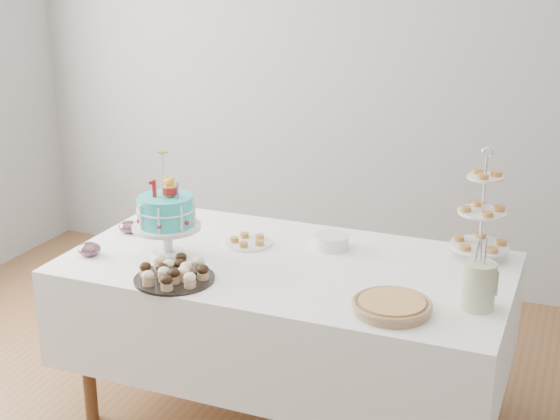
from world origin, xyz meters
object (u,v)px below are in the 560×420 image
at_px(tiered_stand, 482,213).
at_px(jam_bowl_a, 90,249).
at_px(jam_bowl_b, 129,227).
at_px(table, 287,309).
at_px(pie, 392,306).
at_px(pastry_plate, 248,241).
at_px(plate_stack, 331,242).
at_px(birthday_cake, 167,228).
at_px(utensil_pitcher, 479,284).
at_px(cupcake_tray, 174,272).

distance_m(tiered_stand, jam_bowl_a, 1.73).
bearing_deg(jam_bowl_b, table, -3.99).
relative_size(table, pie, 6.31).
xyz_separation_m(pastry_plate, jam_bowl_a, (-0.60, -0.39, 0.01)).
relative_size(pastry_plate, jam_bowl_b, 2.26).
height_order(jam_bowl_a, jam_bowl_b, jam_bowl_a).
relative_size(plate_stack, jam_bowl_b, 1.63).
xyz_separation_m(birthday_cake, tiered_stand, (1.29, 0.49, 0.08)).
height_order(tiered_stand, jam_bowl_b, tiered_stand).
bearing_deg(utensil_pitcher, tiered_stand, 85.87).
bearing_deg(utensil_pitcher, pie, -163.59).
height_order(plate_stack, pastry_plate, plate_stack).
bearing_deg(jam_bowl_b, utensil_pitcher, -7.35).
height_order(cupcake_tray, plate_stack, cupcake_tray).
bearing_deg(pie, plate_stack, 127.76).
bearing_deg(table, tiered_stand, 25.39).
height_order(pie, pastry_plate, pie).
height_order(cupcake_tray, jam_bowl_a, cupcake_tray).
height_order(plate_stack, jam_bowl_a, plate_stack).
distance_m(pie, plate_stack, 0.69).
distance_m(table, birthday_cake, 0.64).
relative_size(cupcake_tray, jam_bowl_a, 3.31).
bearing_deg(utensil_pitcher, plate_stack, 139.35).
bearing_deg(pastry_plate, pie, -29.44).
bearing_deg(plate_stack, birthday_cake, -151.24).
height_order(table, birthday_cake, birthday_cake).
xyz_separation_m(cupcake_tray, utensil_pitcher, (1.20, 0.20, 0.06)).
distance_m(birthday_cake, jam_bowl_b, 0.38).
xyz_separation_m(plate_stack, pastry_plate, (-0.37, -0.10, -0.02)).
height_order(pastry_plate, jam_bowl_a, jam_bowl_a).
relative_size(pie, tiered_stand, 0.61).
bearing_deg(jam_bowl_a, birthday_cake, 23.17).
xyz_separation_m(tiered_stand, plate_stack, (-0.64, -0.13, -0.18)).
relative_size(tiered_stand, jam_bowl_a, 4.98).
height_order(cupcake_tray, utensil_pitcher, utensil_pitcher).
bearing_deg(jam_bowl_a, plate_stack, 26.97).
distance_m(pie, jam_bowl_b, 1.44).
bearing_deg(jam_bowl_a, pie, -2.23).
relative_size(table, cupcake_tray, 5.74).
distance_m(table, jam_bowl_a, 0.92).
bearing_deg(pastry_plate, jam_bowl_a, -146.61).
relative_size(table, pastry_plate, 8.70).
xyz_separation_m(tiered_stand, jam_bowl_b, (-1.61, -0.31, -0.18)).
xyz_separation_m(pastry_plate, jam_bowl_b, (-0.60, -0.07, 0.01)).
bearing_deg(jam_bowl_b, cupcake_tray, -40.78).
height_order(birthday_cake, jam_bowl_b, birthday_cake).
distance_m(birthday_cake, pastry_plate, 0.39).
bearing_deg(jam_bowl_b, birthday_cake, -29.92).
bearing_deg(pastry_plate, plate_stack, 14.91).
xyz_separation_m(table, birthday_cake, (-0.52, -0.13, 0.35)).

